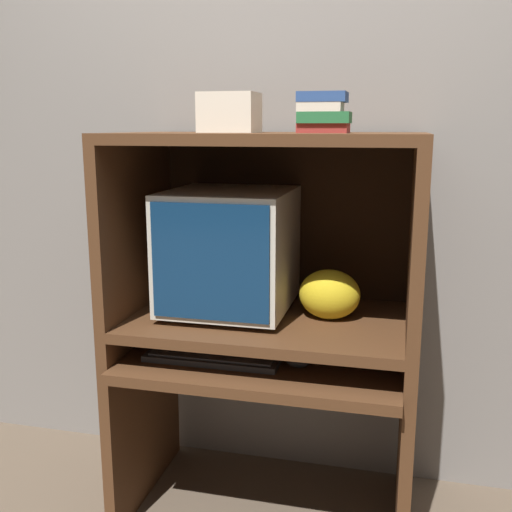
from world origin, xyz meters
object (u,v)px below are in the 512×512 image
mouse (298,362)px  book_stack (323,113)px  storage_box (230,113)px  crt_monitor (230,250)px  keyboard (213,357)px  snack_bag (330,294)px

mouse → book_stack: 0.81m
storage_box → crt_monitor: bearing=121.2°
keyboard → snack_bag: snack_bag is taller
storage_box → book_stack: bearing=-16.1°
snack_bag → storage_box: storage_box is taller
crt_monitor → storage_box: storage_box is taller
crt_monitor → keyboard: bearing=-93.8°
keyboard → book_stack: 0.88m
keyboard → storage_box: storage_box is taller
keyboard → book_stack: bearing=10.3°
snack_bag → book_stack: size_ratio=1.31×
mouse → snack_bag: (0.08, 0.16, 0.20)m
crt_monitor → keyboard: size_ratio=1.01×
keyboard → storage_box: 0.83m
keyboard → book_stack: (0.35, 0.06, 0.81)m
mouse → snack_bag: size_ratio=0.35×
book_stack → mouse: bearing=-137.9°
crt_monitor → mouse: size_ratio=6.27×
mouse → keyboard: bearing=-177.9°
snack_bag → storage_box: 0.71m
book_stack → storage_box: size_ratio=0.86×
keyboard → snack_bag: 0.46m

